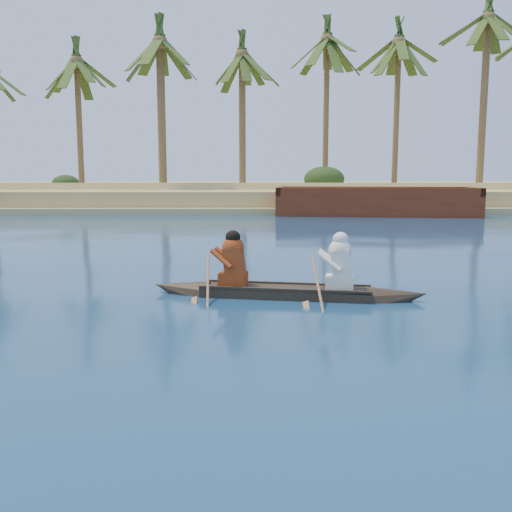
{
  "coord_description": "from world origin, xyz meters",
  "views": [
    {
      "loc": [
        -8.67,
        -11.16,
        2.37
      ],
      "look_at": [
        -8.56,
        0.83,
        0.64
      ],
      "focal_mm": 40.0,
      "sensor_mm": 36.0,
      "label": 1
    }
  ],
  "objects": [
    {
      "name": "shrub_cluster",
      "position": [
        0.0,
        31.5,
        1.2
      ],
      "size": [
        100.0,
        6.0,
        2.4
      ],
      "primitive_type": null,
      "color": "black",
      "rests_on": "ground"
    },
    {
      "name": "sandy_embankment",
      "position": [
        0.0,
        46.89,
        0.53
      ],
      "size": [
        150.0,
        51.0,
        1.5
      ],
      "color": "tan",
      "rests_on": "ground"
    },
    {
      "name": "canoe",
      "position": [
        -8.0,
        -0.31,
        0.28
      ],
      "size": [
        5.39,
        1.66,
        1.47
      ],
      "rotation": [
        0.0,
        0.0,
        -0.18
      ],
      "color": "#31281A",
      "rests_on": "ground"
    },
    {
      "name": "palm_grove",
      "position": [
        0.0,
        35.0,
        8.0
      ],
      "size": [
        110.0,
        14.0,
        16.0
      ],
      "primitive_type": null,
      "color": "#334F1C",
      "rests_on": "ground"
    },
    {
      "name": "barge_mid",
      "position": [
        -1.44,
        22.0,
        0.66
      ],
      "size": [
        11.71,
        5.12,
        1.89
      ],
      "rotation": [
        0.0,
        0.0,
        -0.12
      ],
      "color": "maroon",
      "rests_on": "ground"
    }
  ]
}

